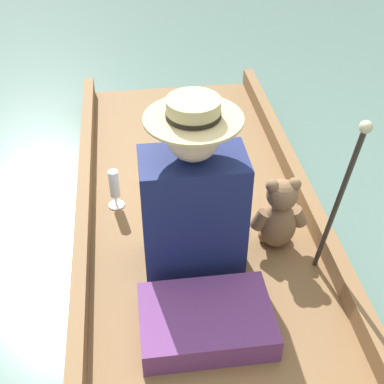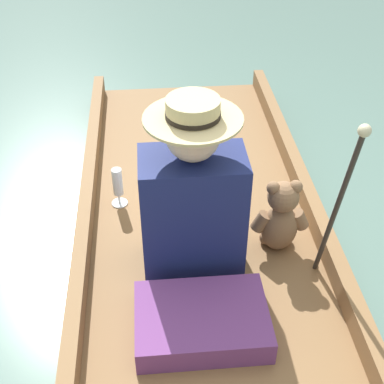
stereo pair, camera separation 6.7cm
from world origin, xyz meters
The scene contains 7 objects.
ground_plane centered at (0.00, 0.00, 0.00)m, with size 16.00×16.00×0.00m, color slate.
punt_boat centered at (0.00, 0.00, 0.06)m, with size 1.11×3.29×0.21m.
seat_cushion centered at (-0.06, -0.34, 0.15)m, with size 0.49×0.34×0.11m.
seated_person centered at (-0.06, 0.10, 0.38)m, with size 0.41×0.77×0.78m.
teddy_bear centered at (0.32, 0.08, 0.27)m, with size 0.25×0.15×0.36m.
wine_glass centered at (-0.38, 0.44, 0.22)m, with size 0.08×0.08×0.20m.
walking_cane centered at (0.46, -0.16, 0.57)m, with size 0.04×0.20×0.80m.
Camera 2 is at (-0.20, -1.60, 1.75)m, focal length 50.00 mm.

